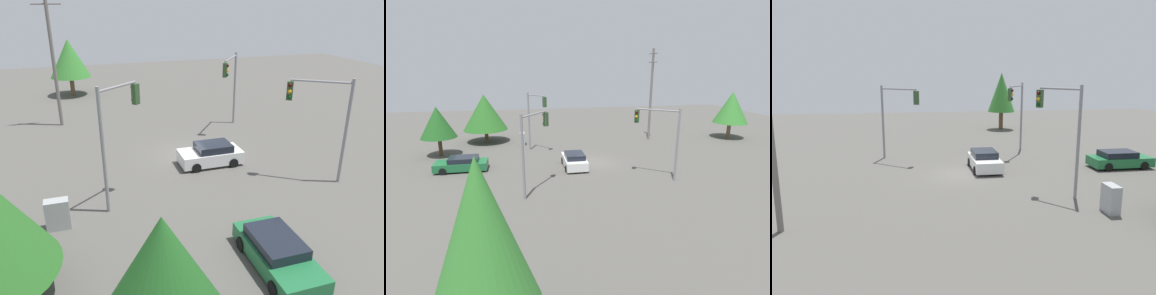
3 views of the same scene
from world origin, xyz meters
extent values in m
plane|color=#54514C|center=(0.00, 0.00, 0.00)|extent=(80.00, 80.00, 0.00)
cube|color=silver|center=(0.93, -1.93, 0.56)|extent=(4.02, 1.92, 0.78)
cube|color=black|center=(1.13, -1.93, 1.18)|extent=(2.21, 1.69, 0.46)
cylinder|color=black|center=(-0.32, -2.84, 0.30)|extent=(0.60, 0.22, 0.60)
cylinder|color=black|center=(-0.32, -1.02, 0.30)|extent=(0.60, 0.22, 0.60)
cylinder|color=black|center=(2.18, -2.84, 0.30)|extent=(0.60, 0.22, 0.60)
cylinder|color=black|center=(2.18, -1.02, 0.30)|extent=(0.60, 0.22, 0.60)
cube|color=#1E6638|center=(0.03, -12.14, 0.51)|extent=(1.95, 4.54, 0.68)
cube|color=black|center=(0.03, -11.91, 1.06)|extent=(1.71, 2.50, 0.43)
cylinder|color=black|center=(0.95, -13.55, 0.31)|extent=(0.22, 0.62, 0.62)
cylinder|color=black|center=(-0.90, -13.55, 0.31)|extent=(0.22, 0.62, 0.62)
cylinder|color=black|center=(0.95, -10.73, 0.31)|extent=(0.22, 0.62, 0.62)
cylinder|color=black|center=(-0.90, -10.73, 0.31)|extent=(0.22, 0.62, 0.62)
cylinder|color=gray|center=(-6.00, -5.81, 3.22)|extent=(0.18, 0.18, 6.44)
cylinder|color=gray|center=(-5.02, -4.99, 6.19)|extent=(2.04, 1.72, 0.12)
cube|color=#2D4C28|center=(-4.04, -4.18, 5.56)|extent=(0.44, 0.43, 1.05)
sphere|color=#360503|center=(-4.15, -4.04, 5.90)|extent=(0.22, 0.22, 0.22)
sphere|color=orange|center=(-4.15, -4.04, 5.56)|extent=(0.22, 0.22, 0.22)
sphere|color=black|center=(-4.15, -4.04, 5.23)|extent=(0.22, 0.22, 0.22)
cylinder|color=gray|center=(5.87, 5.61, 3.00)|extent=(0.18, 0.18, 5.99)
cylinder|color=gray|center=(4.84, 4.25, 5.74)|extent=(2.16, 2.79, 0.12)
cube|color=#2D4C28|center=(3.80, 2.89, 5.12)|extent=(0.43, 0.44, 1.05)
sphere|color=#360503|center=(3.94, 2.79, 5.46)|extent=(0.22, 0.22, 0.22)
sphere|color=orange|center=(3.94, 2.79, 5.12)|extent=(0.22, 0.22, 0.22)
sphere|color=black|center=(3.94, 2.79, 4.78)|extent=(0.22, 0.22, 0.22)
cylinder|color=gray|center=(7.26, -6.59, 3.06)|extent=(0.18, 0.18, 6.12)
cylinder|color=gray|center=(5.92, -5.67, 5.87)|extent=(2.75, 1.94, 0.12)
cube|color=#2D4C28|center=(4.57, -4.75, 5.24)|extent=(0.44, 0.42, 1.05)
sphere|color=#360503|center=(4.48, -4.90, 5.58)|extent=(0.22, 0.22, 0.22)
sphere|color=orange|center=(4.48, -4.90, 5.24)|extent=(0.22, 0.22, 0.22)
sphere|color=black|center=(4.48, -4.90, 4.90)|extent=(0.22, 0.22, 0.22)
cylinder|color=slate|center=(-8.31, 9.46, 5.63)|extent=(0.28, 0.28, 11.25)
cylinder|color=slate|center=(-8.31, 9.46, 9.65)|extent=(2.20, 0.12, 0.12)
cube|color=#9EA0A3|center=(-8.38, -6.62, 0.74)|extent=(1.09, 0.58, 1.48)
cylinder|color=brown|center=(-7.13, 20.15, 1.01)|extent=(0.47, 0.47, 2.01)
cone|color=#337A2D|center=(-7.13, 20.15, 4.02)|extent=(4.26, 4.26, 4.01)
cone|color=#1E561E|center=(-5.32, -15.14, 3.58)|extent=(3.60, 3.60, 3.23)
camera|label=1|loc=(-6.98, -22.78, 10.14)|focal=35.00mm
camera|label=2|loc=(27.21, -6.50, 9.12)|focal=28.00mm
camera|label=3|loc=(-25.30, 3.55, 7.23)|focal=35.00mm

